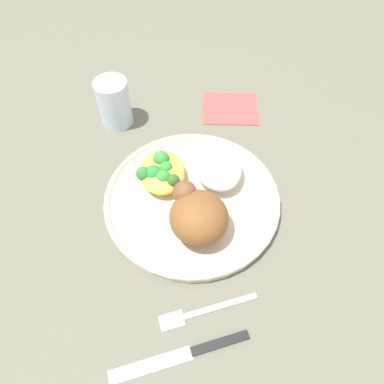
% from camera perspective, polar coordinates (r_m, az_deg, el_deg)
% --- Properties ---
extents(ground_plane, '(2.00, 2.00, 0.00)m').
position_cam_1_polar(ground_plane, '(0.61, 0.00, -1.66)').
color(ground_plane, '#6A6654').
extents(plate, '(0.29, 0.29, 0.02)m').
position_cam_1_polar(plate, '(0.60, 0.00, -1.09)').
color(plate, beige).
rests_on(plate, ground_plane).
extents(roasted_chicken, '(0.10, 0.09, 0.06)m').
position_cam_1_polar(roasted_chicken, '(0.53, 0.72, -3.71)').
color(roasted_chicken, brown).
rests_on(roasted_chicken, plate).
extents(rice_pile, '(0.10, 0.08, 0.04)m').
position_cam_1_polar(rice_pile, '(0.61, 4.12, 4.09)').
color(rice_pile, white).
rests_on(rice_pile, plate).
extents(mac_cheese_with_broccoli, '(0.10, 0.08, 0.04)m').
position_cam_1_polar(mac_cheese_with_broccoli, '(0.61, -4.97, 3.21)').
color(mac_cheese_with_broccoli, yellow).
rests_on(mac_cheese_with_broccoli, plate).
extents(fork, '(0.03, 0.14, 0.01)m').
position_cam_1_polar(fork, '(0.53, 1.74, -18.37)').
color(fork, silver).
rests_on(fork, ground_plane).
extents(knife, '(0.04, 0.19, 0.01)m').
position_cam_1_polar(knife, '(0.51, 0.17, -24.00)').
color(knife, black).
rests_on(knife, ground_plane).
extents(water_glass, '(0.06, 0.06, 0.09)m').
position_cam_1_polar(water_glass, '(0.73, -12.27, 13.65)').
color(water_glass, silver).
rests_on(water_glass, ground_plane).
extents(napkin, '(0.12, 0.13, 0.00)m').
position_cam_1_polar(napkin, '(0.77, 6.09, 13.13)').
color(napkin, '#DB4C47').
rests_on(napkin, ground_plane).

